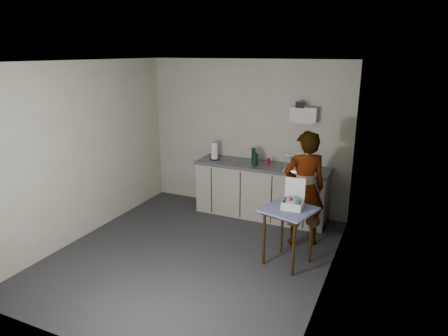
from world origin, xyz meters
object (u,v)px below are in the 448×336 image
at_px(kitchen_counter, 261,192).
at_px(bakery_box, 293,202).
at_px(paper_towel, 215,152).
at_px(soap_bottle, 255,157).
at_px(side_table, 289,216).
at_px(standing_man, 304,189).
at_px(dark_bottle, 254,156).
at_px(soda_can, 268,162).
at_px(dish_rack, 297,166).

relative_size(kitchen_counter, bakery_box, 6.09).
distance_m(kitchen_counter, paper_towel, 1.06).
distance_m(soap_bottle, bakery_box, 1.59).
relative_size(kitchen_counter, paper_towel, 7.46).
xyz_separation_m(side_table, paper_towel, (-1.71, 1.34, 0.37)).
bearing_deg(standing_man, side_table, 55.77).
height_order(kitchen_counter, soap_bottle, soap_bottle).
bearing_deg(soap_bottle, dark_bottle, 121.46).
bearing_deg(soda_can, kitchen_counter, -161.91).
distance_m(side_table, dish_rack, 1.38).
xyz_separation_m(kitchen_counter, paper_towel, (-0.86, -0.04, 0.63)).
relative_size(soap_bottle, dish_rack, 0.74).
relative_size(standing_man, soda_can, 15.28).
relative_size(kitchen_counter, soda_can, 20.36).
relative_size(standing_man, dish_rack, 4.66).
height_order(standing_man, soda_can, standing_man).
bearing_deg(dish_rack, side_table, -79.11).
xyz_separation_m(soap_bottle, dark_bottle, (-0.07, 0.11, -0.00)).
distance_m(side_table, paper_towel, 2.20).
distance_m(standing_man, dark_bottle, 1.31).
height_order(soda_can, paper_towel, paper_towel).
bearing_deg(kitchen_counter, bakery_box, -56.43).
distance_m(kitchen_counter, bakery_box, 1.64).
xyz_separation_m(dark_bottle, paper_towel, (-0.69, -0.07, 0.01)).
height_order(kitchen_counter, soda_can, soda_can).
xyz_separation_m(soap_bottle, paper_towel, (-0.76, 0.04, 0.01)).
bearing_deg(dish_rack, dark_bottle, 173.38).
relative_size(dark_bottle, dish_rack, 0.72).
height_order(side_table, soda_can, soda_can).
relative_size(side_table, paper_towel, 2.59).
relative_size(side_table, standing_man, 0.46).
distance_m(side_table, soda_can, 1.62).
height_order(paper_towel, bakery_box, paper_towel).
height_order(dark_bottle, paper_towel, paper_towel).
bearing_deg(standing_man, bakery_box, 58.36).
distance_m(soda_can, paper_towel, 0.96).
distance_m(paper_towel, bakery_box, 2.17).
xyz_separation_m(soap_bottle, soda_can, (0.19, 0.11, -0.08)).
bearing_deg(dish_rack, kitchen_counter, 174.80).
xyz_separation_m(paper_towel, dish_rack, (1.45, -0.02, -0.08)).
xyz_separation_m(kitchen_counter, soap_bottle, (-0.10, -0.08, 0.62)).
bearing_deg(dark_bottle, bakery_box, -52.44).
xyz_separation_m(kitchen_counter, standing_man, (0.88, -0.73, 0.41)).
height_order(standing_man, dark_bottle, standing_man).
height_order(side_table, soap_bottle, soap_bottle).
relative_size(soda_can, paper_towel, 0.37).
bearing_deg(side_table, dish_rack, 116.45).
bearing_deg(side_table, paper_towel, 157.37).
height_order(side_table, standing_man, standing_man).
distance_m(side_table, dark_bottle, 1.77).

